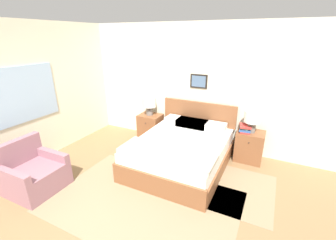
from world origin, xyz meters
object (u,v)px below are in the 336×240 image
Objects in this scene: table_lamp_by_door at (253,119)px; nightstand_near_window at (150,127)px; bed at (182,150)px; nightstand_by_door at (249,146)px; armchair at (33,174)px; table_lamp_near_window at (149,103)px.

nightstand_near_window is at bearing -179.99° from table_lamp_by_door.
bed is 3.27× the size of nightstand_by_door.
bed is 1.35m from nightstand_near_window.
bed is at bearing -146.24° from nightstand_by_door.
table_lamp_by_door reaches higher than nightstand_by_door.
table_lamp_by_door is (2.23, 0.00, 0.57)m from nightstand_near_window.
armchair is 3.88m from table_lamp_by_door.
nightstand_by_door is 1.46× the size of table_lamp_near_window.
nightstand_near_window is (0.73, 2.45, 0.03)m from armchair.
table_lamp_by_door is at bearing 34.03° from bed.
table_lamp_near_window is at bearing 180.00° from table_lamp_by_door.
nightstand_near_window is at bearing 146.17° from bed.
nightstand_near_window is at bearing -1.67° from table_lamp_near_window.
nightstand_near_window is at bearing 180.00° from nightstand_by_door.
table_lamp_by_door reaches higher than armchair.
table_lamp_near_window is (-2.25, 0.00, 0.57)m from nightstand_by_door.
nightstand_by_door is at bearing -0.01° from table_lamp_near_window.
nightstand_by_door is (2.24, 0.00, 0.00)m from nightstand_near_window.
bed reaches higher than nightstand_by_door.
nightstand_near_window is 1.46× the size of table_lamp_near_window.
armchair is 2.55m from nightstand_near_window.
nightstand_by_door is at bearing -1.38° from table_lamp_by_door.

